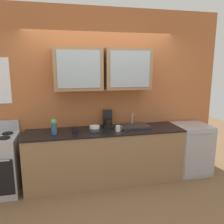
{
  "coord_description": "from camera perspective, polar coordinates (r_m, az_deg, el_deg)",
  "views": [
    {
      "loc": [
        -0.67,
        -3.53,
        1.92
      ],
      "look_at": [
        0.12,
        0.0,
        1.2
      ],
      "focal_mm": 36.09,
      "sensor_mm": 36.0,
      "label": 1
    }
  ],
  "objects": [
    {
      "name": "counter",
      "position": [
        3.88,
        -1.7,
        -10.99
      ],
      "size": [
        2.6,
        0.66,
        0.9
      ],
      "color": "#93704C",
      "rests_on": "ground_plane"
    },
    {
      "name": "back_wall_unit",
      "position": [
        3.92,
        -2.76,
        5.89
      ],
      "size": [
        4.33,
        0.47,
        2.9
      ],
      "color": "#B76638",
      "rests_on": "ground_plane"
    },
    {
      "name": "vase",
      "position": [
        3.57,
        -14.51,
        -3.49
      ],
      "size": [
        0.09,
        0.09,
        0.24
      ],
      "color": "#33598C",
      "rests_on": "counter"
    },
    {
      "name": "bowl_stack",
      "position": [
        3.68,
        -4.43,
        -4.16
      ],
      "size": [
        0.17,
        0.17,
        0.09
      ],
      "color": "#4C4C54",
      "rests_on": "counter"
    },
    {
      "name": "coffee_maker",
      "position": [
        3.91,
        -1.03,
        -2.2
      ],
      "size": [
        0.17,
        0.2,
        0.29
      ],
      "color": "black",
      "rests_on": "counter"
    },
    {
      "name": "stove_range",
      "position": [
        3.94,
        -26.55,
        -11.74
      ],
      "size": [
        0.57,
        0.67,
        1.08
      ],
      "color": "#ADAFB5",
      "rests_on": "ground_plane"
    },
    {
      "name": "dishwasher",
      "position": [
        4.44,
        19.29,
        -8.71
      ],
      "size": [
        0.6,
        0.65,
        0.9
      ],
      "color": "#ADAFB5",
      "rests_on": "ground_plane"
    },
    {
      "name": "cup_near_sink",
      "position": [
        3.65,
        1.57,
        -4.16
      ],
      "size": [
        0.12,
        0.08,
        0.1
      ],
      "color": "silver",
      "rests_on": "counter"
    },
    {
      "name": "ground_plane",
      "position": [
        4.07,
        -1.66,
        -16.85
      ],
      "size": [
        10.0,
        10.0,
        0.0
      ],
      "primitive_type": "plane",
      "color": "brown"
    },
    {
      "name": "sink_faucet",
      "position": [
        3.94,
        5.67,
        -3.51
      ],
      "size": [
        0.5,
        0.34,
        0.23
      ],
      "color": "#2D2D30",
      "rests_on": "counter"
    },
    {
      "name": "cup_near_bowls",
      "position": [
        3.63,
        -9.33,
        -4.4
      ],
      "size": [
        0.12,
        0.08,
        0.1
      ],
      "color": "black",
      "rests_on": "counter"
    }
  ]
}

